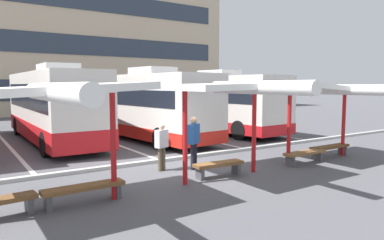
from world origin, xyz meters
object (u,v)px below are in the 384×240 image
waiting_shelter_0 (43,93)px  waiting_shelter_1 (228,89)px  bench_4 (330,148)px  bench_2 (219,166)px  waiting_passenger_0 (194,139)px  bench_3 (305,154)px  coach_bus_1 (53,107)px  bench_1 (84,190)px  waiting_passenger_1 (162,144)px  waiting_shelter_2 (326,90)px  coach_bus_2 (139,105)px  coach_bus_3 (203,102)px

waiting_shelter_0 → waiting_shelter_1: 5.11m
bench_4 → bench_2: bearing=179.7°
waiting_shelter_1 → bench_4: size_ratio=2.52×
bench_4 → waiting_passenger_0: (-5.58, 1.26, 0.69)m
bench_3 → coach_bus_1: bearing=122.0°
bench_1 → waiting_passenger_1: waiting_passenger_1 is taller
waiting_shelter_2 → bench_4: bearing=21.9°
bench_2 → waiting_passenger_0: bearing=94.1°
waiting_shelter_1 → waiting_passenger_1: bearing=117.2°
coach_bus_1 → waiting_shelter_0: size_ratio=2.12×
coach_bus_2 → waiting_passenger_1: coach_bus_2 is taller
waiting_shelter_1 → waiting_shelter_0: bearing=-178.6°
bench_3 → bench_4: (1.80, 0.25, 0.00)m
bench_4 → waiting_shelter_1: bearing=-175.8°
coach_bus_2 → waiting_shelter_1: (-1.52, -9.30, 0.96)m
waiting_shelter_0 → waiting_shelter_2: 9.70m
waiting_shelter_2 → waiting_passenger_1: (-5.67, 2.05, -1.73)m
waiting_shelter_2 → waiting_shelter_1: bearing=-179.5°
waiting_passenger_0 → waiting_shelter_2: bearing=-19.2°
coach_bus_3 → bench_3: (-2.68, -10.05, -1.40)m
bench_2 → waiting_passenger_1: size_ratio=1.06×
waiting_shelter_1 → bench_2: bearing=90.0°
bench_1 → waiting_shelter_2: size_ratio=0.42×
waiting_shelter_1 → bench_3: size_ratio=2.71×
coach_bus_2 → bench_4: bearing=-66.0°
bench_3 → waiting_passenger_1: (-4.77, 1.94, 0.55)m
coach_bus_2 → waiting_passenger_0: size_ratio=6.30×
bench_2 → coach_bus_2: bearing=80.3°
coach_bus_2 → waiting_shelter_0: (-6.63, -9.43, 0.90)m
coach_bus_2 → waiting_shelter_0: 11.56m
waiting_shelter_0 → bench_4: size_ratio=2.53×
bench_2 → waiting_passenger_1: waiting_passenger_1 is taller
waiting_shelter_1 → waiting_shelter_2: 4.59m
coach_bus_2 → coach_bus_3: 4.93m
waiting_shelter_0 → bench_3: size_ratio=2.72×
waiting_shelter_1 → bench_4: (5.49, 0.40, -2.37)m
coach_bus_1 → waiting_shelter_2: (7.23, -10.25, 0.87)m
waiting_shelter_1 → bench_1: bearing=177.1°
bench_1 → bench_3: same height
coach_bus_2 → waiting_shelter_1: coach_bus_2 is taller
coach_bus_3 → bench_3: coach_bus_3 is taller
bench_2 → bench_3: 3.70m
waiting_shelter_0 → bench_2: size_ratio=3.02×
bench_2 → waiting_shelter_2: 5.14m
bench_2 → waiting_shelter_2: (4.59, -0.39, 2.29)m
coach_bus_1 → waiting_passenger_0: coach_bus_1 is taller
waiting_shelter_0 → bench_2: 5.63m
waiting_shelter_2 → waiting_passenger_0: size_ratio=2.63×
waiting_shelter_1 → waiting_passenger_1: (-1.08, 2.09, -1.82)m
bench_2 → waiting_shelter_0: bearing=-173.8°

